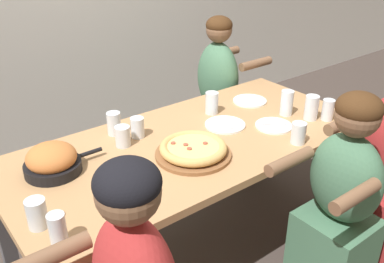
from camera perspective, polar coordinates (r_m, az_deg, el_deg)
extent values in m
plane|color=#423833|center=(2.65, 0.00, -15.51)|extent=(18.00, 18.00, 0.00)
cube|color=tan|center=(2.23, 0.00, -1.60)|extent=(1.94, 0.89, 0.04)
cube|color=#4C4C51|center=(2.80, 20.02, -5.73)|extent=(0.07, 0.07, 0.71)
cube|color=#4C4C51|center=(2.43, -23.75, -12.13)|extent=(0.07, 0.07, 0.71)
cube|color=#4C4C51|center=(3.20, 8.71, -0.07)|extent=(0.07, 0.07, 0.71)
cylinder|color=brown|center=(2.07, 0.17, -3.05)|extent=(0.37, 0.37, 0.02)
torus|color=tan|center=(2.05, 0.17, -2.19)|extent=(0.33, 0.33, 0.04)
cylinder|color=#E5C675|center=(2.06, 0.17, -2.38)|extent=(0.27, 0.27, 0.04)
cylinder|color=#9E4C38|center=(2.07, 1.78, -1.57)|extent=(0.02, 0.02, 0.01)
cylinder|color=#9E4C38|center=(2.07, -2.53, -1.54)|extent=(0.02, 0.02, 0.01)
cylinder|color=#9E4C38|center=(2.05, -0.84, -1.76)|extent=(0.02, 0.02, 0.01)
cylinder|color=#9E4C38|center=(2.02, -0.36, -2.30)|extent=(0.02, 0.02, 0.01)
cylinder|color=black|center=(2.04, -18.03, -4.56)|extent=(0.26, 0.26, 0.05)
cylinder|color=black|center=(2.09, -13.39, -2.73)|extent=(0.11, 0.02, 0.02)
ellipsoid|color=#C17038|center=(2.01, -18.24, -3.27)|extent=(0.22, 0.22, 0.12)
cylinder|color=white|center=(2.70, 7.71, 4.07)|extent=(0.21, 0.21, 0.01)
cube|color=#B7B7BC|center=(2.70, 7.72, 4.25)|extent=(0.09, 0.13, 0.01)
cylinder|color=white|center=(2.40, 10.84, 0.77)|extent=(0.20, 0.20, 0.01)
cube|color=#B7B7BC|center=(2.39, 10.86, 0.96)|extent=(0.12, 0.09, 0.01)
cylinder|color=white|center=(2.37, 4.43, 0.90)|extent=(0.22, 0.22, 0.01)
cube|color=#B7B7BC|center=(2.37, 4.44, 1.10)|extent=(0.05, 0.16, 0.01)
cylinder|color=silver|center=(1.59, -17.46, -12.44)|extent=(0.06, 0.06, 0.13)
cylinder|color=black|center=(1.61, -17.32, -13.24)|extent=(0.06, 0.06, 0.07)
cylinder|color=silver|center=(2.53, 12.53, 3.75)|extent=(0.07, 0.07, 0.15)
cylinder|color=silver|center=(2.29, -10.36, 1.05)|extent=(0.07, 0.07, 0.12)
cylinder|color=silver|center=(2.30, -10.31, 0.52)|extent=(0.06, 0.06, 0.08)
cylinder|color=silver|center=(2.17, -9.22, -0.63)|extent=(0.08, 0.08, 0.11)
cylinder|color=black|center=(2.18, -9.20, -0.93)|extent=(0.07, 0.07, 0.08)
cylinder|color=silver|center=(2.54, 17.67, 2.77)|extent=(0.07, 0.07, 0.12)
cylinder|color=silver|center=(2.54, 17.62, 2.47)|extent=(0.06, 0.06, 0.09)
cylinder|color=silver|center=(2.23, 14.02, -0.21)|extent=(0.07, 0.07, 0.11)
cylinder|color=black|center=(2.24, 13.98, -0.50)|extent=(0.07, 0.07, 0.09)
cylinder|color=silver|center=(1.71, -19.99, -10.25)|extent=(0.08, 0.08, 0.12)
cylinder|color=black|center=(1.73, -19.82, -11.08)|extent=(0.07, 0.07, 0.06)
cylinder|color=silver|center=(2.50, 2.66, 3.83)|extent=(0.08, 0.08, 0.13)
cylinder|color=black|center=(2.51, 2.65, 3.23)|extent=(0.07, 0.07, 0.07)
cylinder|color=silver|center=(2.24, -7.28, 0.54)|extent=(0.07, 0.07, 0.11)
cylinder|color=silver|center=(2.25, -7.27, 0.28)|extent=(0.06, 0.06, 0.09)
cylinder|color=silver|center=(2.51, 15.64, 3.08)|extent=(0.08, 0.08, 0.14)
cube|color=#477556|center=(2.39, 18.05, -15.26)|extent=(0.32, 0.34, 0.47)
ellipsoid|color=#477556|center=(2.12, 19.82, -5.87)|extent=(0.24, 0.36, 0.45)
sphere|color=brown|center=(1.97, 21.26, 2.03)|extent=(0.20, 0.20, 0.20)
ellipsoid|color=#422814|center=(1.96, 21.43, 2.95)|extent=(0.20, 0.20, 0.14)
cylinder|color=brown|center=(1.85, 20.99, -8.04)|extent=(0.28, 0.06, 0.06)
cylinder|color=brown|center=(2.01, 12.90, -3.88)|extent=(0.28, 0.06, 0.06)
sphere|color=brown|center=(1.21, -8.53, -8.04)|extent=(0.19, 0.19, 0.19)
ellipsoid|color=black|center=(1.19, -8.64, -6.73)|extent=(0.19, 0.19, 0.13)
cylinder|color=brown|center=(1.43, -18.83, -15.67)|extent=(0.28, 0.06, 0.06)
cube|color=#B22D2D|center=(2.68, 23.24, -11.11)|extent=(0.32, 0.34, 0.47)
cylinder|color=brown|center=(2.28, 19.78, 1.11)|extent=(0.28, 0.06, 0.06)
cube|color=#477556|center=(3.33, 3.21, -0.90)|extent=(0.32, 0.34, 0.47)
ellipsoid|color=#477556|center=(3.13, 3.44, 7.19)|extent=(0.24, 0.36, 0.52)
sphere|color=brown|center=(3.03, 3.63, 13.41)|extent=(0.18, 0.18, 0.18)
ellipsoid|color=#422814|center=(3.02, 3.64, 13.99)|extent=(0.19, 0.19, 0.13)
cylinder|color=brown|center=(3.35, 4.26, 10.43)|extent=(0.28, 0.06, 0.06)
cylinder|color=brown|center=(3.11, 8.49, 8.93)|extent=(0.28, 0.06, 0.06)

